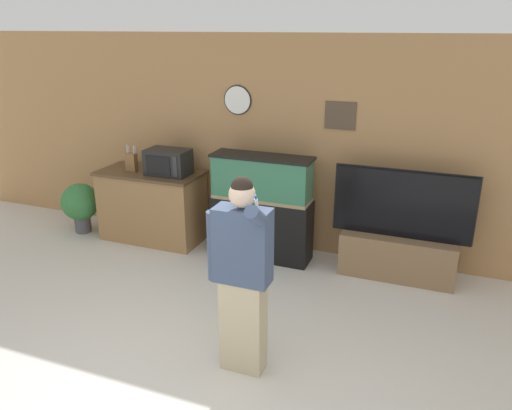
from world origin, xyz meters
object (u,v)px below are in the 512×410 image
at_px(knife_block, 131,162).
at_px(potted_plant, 80,203).
at_px(aquarium_on_stand, 262,208).
at_px(person_standing, 242,274).
at_px(microwave, 168,162).
at_px(tv_on_stand, 398,246).
at_px(counter_island, 152,205).

distance_m(knife_block, potted_plant, 1.02).
distance_m(aquarium_on_stand, person_standing, 2.12).
bearing_deg(microwave, aquarium_on_stand, 0.68).
xyz_separation_m(knife_block, aquarium_on_stand, (1.76, 0.04, -0.40)).
height_order(knife_block, person_standing, person_standing).
height_order(microwave, knife_block, knife_block).
bearing_deg(aquarium_on_stand, microwave, -179.32).
distance_m(aquarium_on_stand, potted_plant, 2.57).
relative_size(person_standing, potted_plant, 2.41).
height_order(microwave, person_standing, person_standing).
height_order(tv_on_stand, person_standing, person_standing).
relative_size(counter_island, person_standing, 0.81).
distance_m(microwave, person_standing, 2.73).
relative_size(aquarium_on_stand, potted_plant, 1.86).
height_order(knife_block, potted_plant, knife_block).
bearing_deg(potted_plant, aquarium_on_stand, 3.50).
bearing_deg(counter_island, person_standing, -43.86).
height_order(counter_island, potted_plant, counter_island).
distance_m(knife_block, person_standing, 3.09).
bearing_deg(tv_on_stand, counter_island, -178.93).
xyz_separation_m(aquarium_on_stand, potted_plant, (-2.56, -0.16, -0.23)).
bearing_deg(aquarium_on_stand, tv_on_stand, 2.31).
bearing_deg(counter_island, knife_block, -169.59).
bearing_deg(potted_plant, tv_on_stand, 3.04).
distance_m(counter_island, potted_plant, 1.05).
bearing_deg(microwave, potted_plant, -173.89).
relative_size(microwave, potted_plant, 0.78).
bearing_deg(microwave, counter_island, 175.95).
xyz_separation_m(microwave, potted_plant, (-1.32, -0.14, -0.67)).
relative_size(knife_block, aquarium_on_stand, 0.26).
height_order(aquarium_on_stand, tv_on_stand, aquarium_on_stand).
bearing_deg(counter_island, microwave, -4.05).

